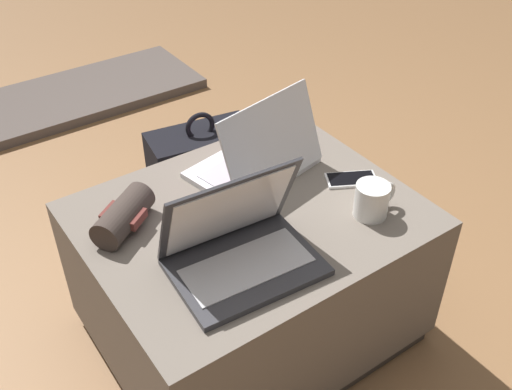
# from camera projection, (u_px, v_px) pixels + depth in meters

# --- Properties ---
(ground_plane) EXTENTS (14.00, 14.00, 0.00)m
(ground_plane) POSITION_uv_depth(u_px,v_px,m) (251.00, 329.00, 1.78)
(ground_plane) COLOR olive
(ottoman) EXTENTS (0.82, 0.67, 0.45)m
(ottoman) POSITION_uv_depth(u_px,v_px,m) (250.00, 275.00, 1.64)
(ottoman) COLOR #3D3832
(ottoman) RESTS_ON ground_plane
(laptop_near) EXTENTS (0.34, 0.26, 0.23)m
(laptop_near) POSITION_uv_depth(u_px,v_px,m) (240.00, 247.00, 1.33)
(laptop_near) COLOR #333338
(laptop_near) RESTS_ON ottoman
(laptop_far) EXTENTS (0.36, 0.29, 0.23)m
(laptop_far) POSITION_uv_depth(u_px,v_px,m) (259.00, 158.00, 1.62)
(laptop_far) COLOR silver
(laptop_far) RESTS_ON ottoman
(cell_phone) EXTENTS (0.15, 0.12, 0.01)m
(cell_phone) POSITION_uv_depth(u_px,v_px,m) (351.00, 179.00, 1.61)
(cell_phone) COLOR white
(cell_phone) RESTS_ON ottoman
(backpack) EXTENTS (0.36, 0.26, 0.48)m
(backpack) POSITION_uv_depth(u_px,v_px,m) (203.00, 185.00, 2.03)
(backpack) COLOR black
(backpack) RESTS_ON ground_plane
(wrist_brace) EXTENTS (0.19, 0.17, 0.08)m
(wrist_brace) POSITION_uv_depth(u_px,v_px,m) (123.00, 216.00, 1.44)
(wrist_brace) COLOR #3D332D
(wrist_brace) RESTS_ON ottoman
(coffee_mug) EXTENTS (0.12, 0.09, 0.09)m
(coffee_mug) POSITION_uv_depth(u_px,v_px,m) (373.00, 200.00, 1.48)
(coffee_mug) COLOR white
(coffee_mug) RESTS_ON ottoman
(fireplace_hearth) EXTENTS (1.40, 0.50, 0.04)m
(fireplace_hearth) POSITION_uv_depth(u_px,v_px,m) (54.00, 102.00, 2.84)
(fireplace_hearth) COLOR #564C47
(fireplace_hearth) RESTS_ON ground_plane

